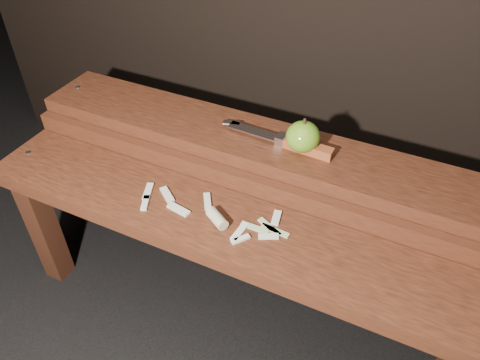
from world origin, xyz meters
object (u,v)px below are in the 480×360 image
at_px(knife, 294,143).
at_px(bench_rear_tier, 258,166).
at_px(apple, 303,137).
at_px(bench_front_tier, 217,243).

bearing_deg(knife, bench_rear_tier, -178.45).
bearing_deg(apple, bench_front_tier, -115.00).
height_order(bench_rear_tier, apple, apple).
bearing_deg(bench_front_tier, apple, 65.00).
relative_size(apple, knife, 0.29).
height_order(bench_rear_tier, knife, knife).
distance_m(bench_rear_tier, apple, 0.16).
distance_m(bench_front_tier, bench_rear_tier, 0.23).
distance_m(bench_front_tier, knife, 0.29).
xyz_separation_m(bench_front_tier, bench_rear_tier, (0.00, 0.23, 0.06)).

